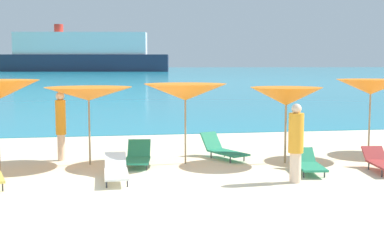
{
  "coord_description": "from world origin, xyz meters",
  "views": [
    {
      "loc": [
        -1.12,
        -10.23,
        2.66
      ],
      "look_at": [
        1.19,
        3.18,
        1.2
      ],
      "focal_mm": 48.52,
      "sensor_mm": 36.0,
      "label": 1
    }
  ],
  "objects_px": {
    "umbrella_4": "(89,94)",
    "umbrella_5": "(185,92)",
    "lounge_chair_0": "(116,170)",
    "beachgoer_2": "(296,141)",
    "umbrella_7": "(371,87)",
    "lounge_chair_5": "(138,156)",
    "beachgoer_0": "(61,123)",
    "lounge_chair_2": "(382,162)",
    "cruise_ship": "(81,54)",
    "lounge_chair_4": "(223,149)",
    "umbrella_6": "(286,97)",
    "lounge_chair_1": "(308,163)"
  },
  "relations": [
    {
      "from": "umbrella_7",
      "to": "beachgoer_0",
      "type": "height_order",
      "value": "umbrella_7"
    },
    {
      "from": "umbrella_5",
      "to": "beachgoer_0",
      "type": "xyz_separation_m",
      "value": [
        -3.32,
        1.04,
        -0.88
      ]
    },
    {
      "from": "lounge_chair_0",
      "to": "lounge_chair_5",
      "type": "distance_m",
      "value": 1.75
    },
    {
      "from": "umbrella_6",
      "to": "lounge_chair_1",
      "type": "height_order",
      "value": "umbrella_6"
    },
    {
      "from": "umbrella_5",
      "to": "lounge_chair_5",
      "type": "bearing_deg",
      "value": -173.2
    },
    {
      "from": "lounge_chair_0",
      "to": "beachgoer_2",
      "type": "height_order",
      "value": "beachgoer_2"
    },
    {
      "from": "umbrella_5",
      "to": "beachgoer_2",
      "type": "height_order",
      "value": "umbrella_5"
    },
    {
      "from": "umbrella_7",
      "to": "cruise_ship",
      "type": "relative_size",
      "value": 0.03
    },
    {
      "from": "umbrella_7",
      "to": "lounge_chair_5",
      "type": "relative_size",
      "value": 1.52
    },
    {
      "from": "umbrella_4",
      "to": "lounge_chair_4",
      "type": "bearing_deg",
      "value": 4.06
    },
    {
      "from": "umbrella_5",
      "to": "lounge_chair_4",
      "type": "relative_size",
      "value": 1.37
    },
    {
      "from": "lounge_chair_0",
      "to": "lounge_chair_4",
      "type": "xyz_separation_m",
      "value": [
        3.06,
        2.35,
        0.02
      ]
    },
    {
      "from": "lounge_chair_2",
      "to": "cruise_ship",
      "type": "height_order",
      "value": "cruise_ship"
    },
    {
      "from": "lounge_chair_0",
      "to": "cruise_ship",
      "type": "bearing_deg",
      "value": 92.51
    },
    {
      "from": "umbrella_4",
      "to": "lounge_chair_4",
      "type": "relative_size",
      "value": 1.4
    },
    {
      "from": "lounge_chair_0",
      "to": "lounge_chair_5",
      "type": "height_order",
      "value": "lounge_chair_5"
    },
    {
      "from": "umbrella_6",
      "to": "lounge_chair_4",
      "type": "relative_size",
      "value": 1.18
    },
    {
      "from": "lounge_chair_4",
      "to": "beachgoer_0",
      "type": "xyz_separation_m",
      "value": [
        -4.49,
        0.48,
        0.78
      ]
    },
    {
      "from": "umbrella_5",
      "to": "beachgoer_2",
      "type": "bearing_deg",
      "value": -51.53
    },
    {
      "from": "umbrella_5",
      "to": "umbrella_7",
      "type": "height_order",
      "value": "umbrella_7"
    },
    {
      "from": "lounge_chair_1",
      "to": "cruise_ship",
      "type": "height_order",
      "value": "cruise_ship"
    },
    {
      "from": "lounge_chair_1",
      "to": "lounge_chair_2",
      "type": "xyz_separation_m",
      "value": [
        1.87,
        -0.2,
        0.02
      ]
    },
    {
      "from": "umbrella_7",
      "to": "lounge_chair_0",
      "type": "relative_size",
      "value": 1.33
    },
    {
      "from": "umbrella_4",
      "to": "lounge_chair_0",
      "type": "relative_size",
      "value": 1.45
    },
    {
      "from": "umbrella_5",
      "to": "cruise_ship",
      "type": "height_order",
      "value": "cruise_ship"
    },
    {
      "from": "umbrella_6",
      "to": "umbrella_7",
      "type": "distance_m",
      "value": 2.61
    },
    {
      "from": "beachgoer_0",
      "to": "beachgoer_2",
      "type": "height_order",
      "value": "beachgoer_0"
    },
    {
      "from": "umbrella_6",
      "to": "umbrella_7",
      "type": "height_order",
      "value": "umbrella_7"
    },
    {
      "from": "lounge_chair_5",
      "to": "beachgoer_2",
      "type": "relative_size",
      "value": 0.82
    },
    {
      "from": "umbrella_5",
      "to": "beachgoer_0",
      "type": "distance_m",
      "value": 3.59
    },
    {
      "from": "beachgoer_2",
      "to": "lounge_chair_1",
      "type": "bearing_deg",
      "value": -85.41
    },
    {
      "from": "umbrella_5",
      "to": "lounge_chair_4",
      "type": "distance_m",
      "value": 2.1
    },
    {
      "from": "umbrella_5",
      "to": "umbrella_7",
      "type": "xyz_separation_m",
      "value": [
        5.26,
        -0.1,
        0.1
      ]
    },
    {
      "from": "lounge_chair_0",
      "to": "beachgoer_2",
      "type": "relative_size",
      "value": 0.94
    },
    {
      "from": "umbrella_6",
      "to": "umbrella_4",
      "type": "bearing_deg",
      "value": 172.67
    },
    {
      "from": "umbrella_7",
      "to": "lounge_chair_2",
      "type": "distance_m",
      "value": 2.59
    },
    {
      "from": "lounge_chair_2",
      "to": "beachgoer_2",
      "type": "relative_size",
      "value": 0.92
    },
    {
      "from": "umbrella_5",
      "to": "lounge_chair_4",
      "type": "xyz_separation_m",
      "value": [
        1.16,
        0.56,
        -1.66
      ]
    },
    {
      "from": "umbrella_6",
      "to": "beachgoer_2",
      "type": "distance_m",
      "value": 2.49
    },
    {
      "from": "umbrella_4",
      "to": "cruise_ship",
      "type": "distance_m",
      "value": 184.95
    },
    {
      "from": "umbrella_7",
      "to": "beachgoer_0",
      "type": "distance_m",
      "value": 8.72
    },
    {
      "from": "umbrella_4",
      "to": "umbrella_7",
      "type": "height_order",
      "value": "umbrella_7"
    },
    {
      "from": "lounge_chair_0",
      "to": "beachgoer_2",
      "type": "bearing_deg",
      "value": -11.85
    },
    {
      "from": "umbrella_4",
      "to": "umbrella_5",
      "type": "height_order",
      "value": "umbrella_5"
    },
    {
      "from": "umbrella_7",
      "to": "beachgoer_2",
      "type": "relative_size",
      "value": 1.25
    },
    {
      "from": "beachgoer_0",
      "to": "lounge_chair_1",
      "type": "bearing_deg",
      "value": 156.18
    },
    {
      "from": "umbrella_4",
      "to": "umbrella_5",
      "type": "distance_m",
      "value": 2.55
    },
    {
      "from": "lounge_chair_5",
      "to": "umbrella_6",
      "type": "bearing_deg",
      "value": 5.47
    },
    {
      "from": "lounge_chair_2",
      "to": "lounge_chair_4",
      "type": "height_order",
      "value": "lounge_chair_4"
    },
    {
      "from": "lounge_chair_5",
      "to": "beachgoer_0",
      "type": "relative_size",
      "value": 0.77
    }
  ]
}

